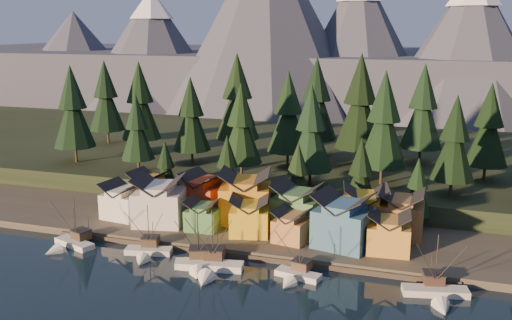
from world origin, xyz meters
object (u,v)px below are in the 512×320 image
(boat_0, at_px, (69,238))
(boat_4, at_px, (296,269))
(boat_2, at_px, (198,256))
(boat_3, at_px, (210,260))
(boat_1, at_px, (147,245))
(house_front_0, at_px, (123,199))
(house_front_1, at_px, (159,199))
(house_back_1, at_px, (204,192))
(house_back_0, at_px, (149,188))
(boat_6, at_px, (437,286))

(boat_0, bearing_deg, boat_4, 18.84)
(boat_2, height_order, boat_4, boat_2)
(boat_0, relative_size, boat_3, 0.87)
(boat_3, relative_size, boat_4, 1.23)
(boat_1, xyz_separation_m, boat_3, (14.55, -3.18, 0.17))
(house_front_0, bearing_deg, boat_3, -25.18)
(boat_1, bearing_deg, house_front_1, 94.33)
(house_front_1, relative_size, house_back_1, 1.17)
(house_back_0, bearing_deg, house_back_1, 1.11)
(boat_1, height_order, house_front_1, house_front_1)
(boat_1, distance_m, boat_4, 30.07)
(boat_0, distance_m, house_back_0, 25.30)
(boat_4, bearing_deg, boat_3, -162.15)
(boat_1, bearing_deg, house_front_0, 120.43)
(boat_1, xyz_separation_m, house_back_0, (-11.84, 23.39, 4.03))
(boat_6, xyz_separation_m, house_back_1, (-51.08, 23.65, 4.61))
(boat_6, xyz_separation_m, house_front_0, (-67.40, 16.02, 3.72))
(boat_4, bearing_deg, boat_1, -171.13)
(house_back_0, height_order, house_back_1, house_back_1)
(house_back_1, bearing_deg, house_back_0, -173.47)
(boat_1, bearing_deg, boat_4, -15.48)
(boat_6, relative_size, house_front_1, 0.99)
(house_back_0, bearing_deg, boat_2, -42.48)
(house_front_1, distance_m, house_back_0, 12.42)
(house_back_0, bearing_deg, house_front_1, -46.50)
(house_back_0, relative_size, house_back_1, 0.85)
(boat_1, bearing_deg, house_back_0, 104.31)
(boat_3, bearing_deg, house_back_0, 125.55)
(boat_0, xyz_separation_m, boat_1, (16.75, 1.11, -0.04))
(boat_1, relative_size, house_front_1, 0.90)
(boat_1, height_order, house_front_0, boat_1)
(boat_0, distance_m, boat_1, 16.78)
(house_front_0, height_order, house_front_1, house_front_1)
(boat_6, bearing_deg, boat_0, 167.71)
(boat_4, distance_m, boat_6, 23.64)
(boat_0, bearing_deg, boat_2, 16.49)
(boat_6, height_order, house_front_1, house_front_1)
(boat_2, relative_size, boat_3, 0.91)
(boat_1, xyz_separation_m, boat_6, (53.66, -1.28, -0.02))
(boat_1, height_order, house_back_1, house_back_1)
(boat_4, height_order, house_back_0, house_back_0)
(boat_2, relative_size, house_front_0, 1.28)
(boat_1, xyz_separation_m, boat_2, (11.85, -2.55, 0.27))
(boat_0, height_order, house_front_0, boat_0)
(boat_4, height_order, boat_6, boat_6)
(house_front_0, distance_m, house_back_0, 8.86)
(boat_3, xyz_separation_m, boat_6, (39.11, 1.90, -0.19))
(boat_2, relative_size, boat_4, 1.12)
(house_front_0, relative_size, house_front_1, 0.75)
(house_front_1, xyz_separation_m, house_back_0, (-7.69, 9.71, -0.95))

